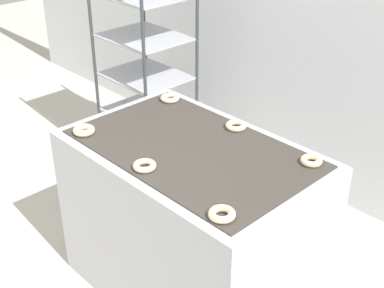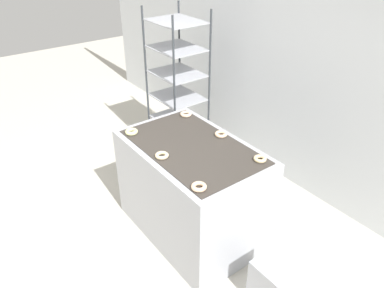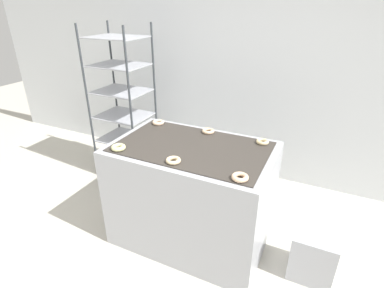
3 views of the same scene
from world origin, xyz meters
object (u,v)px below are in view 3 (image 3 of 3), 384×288
Objects in this scene: donut_near_right at (240,177)px; donut_far_center at (208,131)px; donut_near_center at (173,160)px; donut_far_left at (158,122)px; donut_far_right at (263,142)px; fryer_machine at (192,194)px; glaze_bin at (313,255)px; donut_near_left at (118,147)px; baking_rack_cart at (123,104)px.

donut_far_center is (-0.50, 0.65, -0.00)m from donut_near_right.
donut_near_center is 0.99× the size of donut_far_center.
donut_far_left is 0.53m from donut_far_center.
donut_near_center is at bearing -130.45° from donut_far_right.
fryer_machine is 3.25× the size of glaze_bin.
fryer_machine is 0.79m from donut_near_left.
donut_far_center is (-1.07, 0.31, 0.77)m from glaze_bin.
fryer_machine is at bearing 88.34° from donut_near_center.
donut_near_left is at bearing -89.99° from donut_far_left.
donut_near_center reaches higher than fryer_machine.
donut_near_center is 0.63m from donut_far_center.
donut_far_left is at bearing -178.34° from donut_far_center.
fryer_machine is 11.80× the size of donut_far_center.
glaze_bin is at bearing -16.21° from donut_far_center.
glaze_bin is 1.80m from donut_near_left.
donut_far_center and donut_far_right have the same top height.
donut_near_left is (0.76, -1.05, 0.04)m from baking_rack_cart.
baking_rack_cart is 16.18× the size of donut_near_center.
donut_near_right is (-0.56, -0.34, 0.77)m from glaze_bin.
fryer_machine is 0.59m from donut_near_center.
baking_rack_cart is 0.87m from donut_far_left.
baking_rack_cart reaches higher than donut_near_center.
donut_near_left reaches higher than donut_near_center.
donut_near_left is 1.01× the size of donut_far_left.
baking_rack_cart is at bearing 162.32° from donut_far_center.
baking_rack_cart is 1.64m from donut_near_center.
donut_near_right is at bearing -90.17° from donut_far_right.
donut_far_right is (0.52, 0.31, 0.50)m from fryer_machine.
donut_far_right is at bearing -1.42° from donut_far_center.
donut_near_center is (0.51, 0.01, -0.00)m from donut_near_left.
donut_near_left is 1.03m from donut_near_right.
baking_rack_cart is (-1.28, 0.73, 0.46)m from fryer_machine.
donut_far_right reaches higher than fryer_machine.
donut_near_right is at bearing -31.39° from donut_far_left.
donut_near_left is at bearing -148.88° from donut_far_right.
donut_far_left is (-1.03, 0.63, -0.00)m from donut_near_right.
donut_near_center is at bearing -39.37° from baking_rack_cart.
baking_rack_cart is at bearing 150.14° from fryer_machine.
donut_near_center is (1.27, -1.04, 0.04)m from baking_rack_cart.
glaze_bin is 1.00m from donut_far_right.
donut_near_right is at bearing -0.48° from donut_near_left.
donut_far_left is 1.02× the size of donut_far_center.
donut_near_right reaches higher than donut_far_right.
glaze_bin is 3.58× the size of donut_far_left.
donut_near_right is at bearing -149.17° from glaze_bin.
donut_far_left is (-1.59, 0.29, 0.77)m from glaze_bin.
donut_near_center is at bearing 0.69° from donut_near_left.
fryer_machine is 11.86× the size of donut_near_center.
glaze_bin is 3.89× the size of donut_far_right.
donut_far_center is 1.07× the size of donut_far_right.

